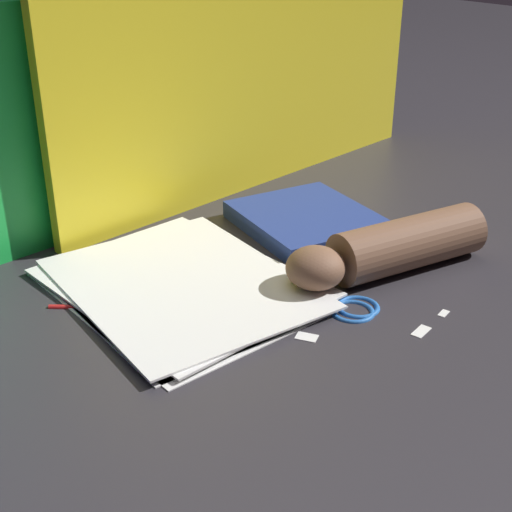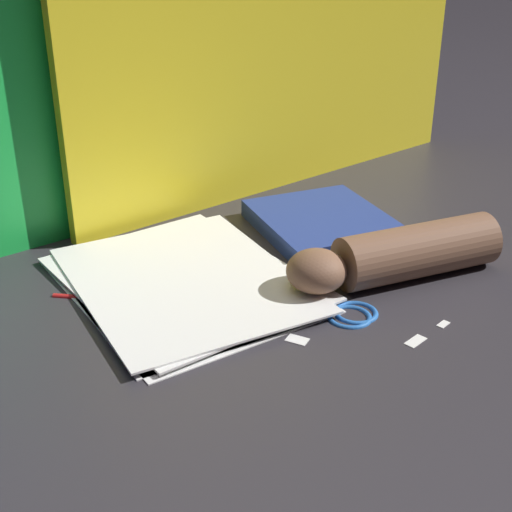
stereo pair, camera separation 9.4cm
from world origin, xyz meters
The scene contains 11 objects.
ground_plane centered at (0.00, 0.00, 0.00)m, with size 6.00×6.00×0.00m, color #2D2B30.
backdrop_panel_center centered at (0.01, 0.34, 0.18)m, with size 0.88×0.14×0.36m.
backdrop_panel_right centered at (0.24, 0.34, 0.26)m, with size 0.86×0.15×0.52m.
paper_stack centered at (-0.10, 0.07, 0.01)m, with size 0.32×0.39×0.01m.
book_closed centered at (0.18, 0.12, 0.01)m, with size 0.22×0.25×0.03m.
scissors centered at (0.04, -0.09, 0.00)m, with size 0.12×0.19×0.01m.
hand_forearm centered at (0.17, -0.07, 0.04)m, with size 0.33×0.12×0.08m.
paper_scrap_near centered at (0.14, -0.19, 0.00)m, with size 0.02×0.01×0.00m.
paper_scrap_mid centered at (0.08, -0.21, 0.00)m, with size 0.03×0.02×0.00m.
paper_scrap_far centered at (-0.04, -0.13, 0.00)m, with size 0.03×0.03×0.00m.
pen centered at (-0.21, 0.09, 0.00)m, with size 0.11×0.09×0.01m.
Camera 1 is at (-0.54, -0.68, 0.47)m, focal length 50.00 mm.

